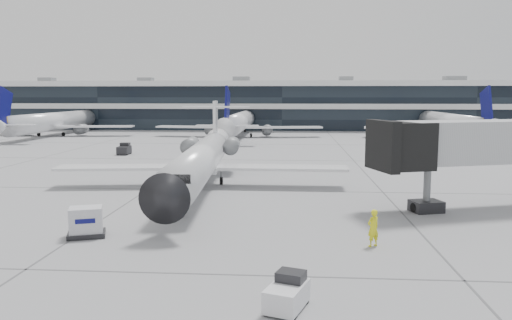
# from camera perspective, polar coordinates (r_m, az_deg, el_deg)

# --- Properties ---
(ground) EXTENTS (220.00, 220.00, 0.00)m
(ground) POSITION_cam_1_polar(r_m,az_deg,el_deg) (42.45, 0.89, -3.54)
(ground) COLOR gray
(ground) RESTS_ON ground
(terminal) EXTENTS (170.00, 22.00, 10.00)m
(terminal) POSITION_cam_1_polar(r_m,az_deg,el_deg) (123.66, 3.10, 6.03)
(terminal) COLOR black
(terminal) RESTS_ON ground
(bg_jet_left) EXTENTS (32.00, 40.00, 9.60)m
(bg_jet_left) POSITION_cam_1_polar(r_m,az_deg,el_deg) (107.90, -21.90, 2.63)
(bg_jet_left) COLOR white
(bg_jet_left) RESTS_ON ground
(bg_jet_center) EXTENTS (32.00, 40.00, 9.60)m
(bg_jet_center) POSITION_cam_1_polar(r_m,az_deg,el_deg) (97.49, -1.94, 2.70)
(bg_jet_center) COLOR white
(bg_jet_center) RESTS_ON ground
(bg_jet_right) EXTENTS (32.00, 40.00, 9.60)m
(bg_jet_right) POSITION_cam_1_polar(r_m,az_deg,el_deg) (101.36, 21.18, 2.39)
(bg_jet_right) COLOR white
(bg_jet_right) RESTS_ON ground
(regional_jet) EXTENTS (25.75, 32.14, 7.42)m
(regional_jet) POSITION_cam_1_polar(r_m,az_deg,el_deg) (44.11, -6.22, 0.17)
(regional_jet) COLOR silver
(regional_jet) RESTS_ON ground
(ramp_worker) EXTENTS (0.89, 0.82, 2.03)m
(ramp_worker) POSITION_cam_1_polar(r_m,az_deg,el_deg) (27.72, 13.24, -7.56)
(ramp_worker) COLOR yellow
(ramp_worker) RESTS_ON ground
(baggage_tug) EXTENTS (1.85, 2.38, 1.33)m
(baggage_tug) POSITION_cam_1_polar(r_m,az_deg,el_deg) (19.71, 3.61, -14.96)
(baggage_tug) COLOR silver
(baggage_tug) RESTS_ON ground
(cargo_uld) EXTENTS (2.45, 2.12, 1.69)m
(cargo_uld) POSITION_cam_1_polar(r_m,az_deg,el_deg) (30.42, -18.84, -6.75)
(cargo_uld) COLOR black
(cargo_uld) RESTS_ON ground
(traffic_cone) EXTENTS (0.51, 0.51, 0.62)m
(traffic_cone) POSITION_cam_1_polar(r_m,az_deg,el_deg) (49.47, -8.13, -1.69)
(traffic_cone) COLOR #EF410C
(traffic_cone) RESTS_ON ground
(far_tug) EXTENTS (1.57, 2.53, 1.57)m
(far_tug) POSITION_cam_1_polar(r_m,az_deg,el_deg) (70.43, -14.82, 1.19)
(far_tug) COLOR black
(far_tug) RESTS_ON ground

